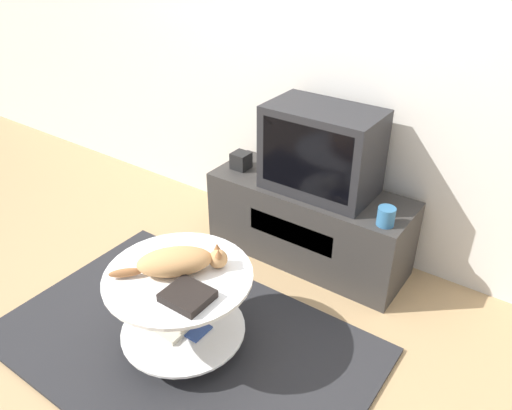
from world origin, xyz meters
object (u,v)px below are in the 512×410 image
Objects in this scene: speaker at (241,161)px; cat at (178,261)px; dvd_box at (188,296)px; tv at (322,150)px.

speaker is 1.08m from cat.
speaker is at bearing 115.88° from dvd_box.
speaker is 0.25× the size of cat.
dvd_box is at bearing -64.12° from speaker.
cat is at bearing 143.51° from dvd_box.
cat is at bearing -99.44° from tv.
tv reaches higher than cat.
dvd_box is (0.55, -1.14, -0.07)m from speaker.
cat is at bearing -69.33° from speaker.
tv reaches higher than speaker.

